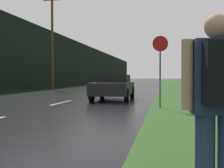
{
  "coord_description": "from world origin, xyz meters",
  "views": [
    {
      "loc": [
        4.95,
        -0.33,
        1.24
      ],
      "look_at": [
        2.45,
        14.53,
        0.91
      ],
      "focal_mm": 50.0,
      "sensor_mm": 36.0,
      "label": 1
    }
  ],
  "objects": [
    {
      "name": "grass_verge",
      "position": [
        7.39,
        40.0,
        0.01
      ],
      "size": [
        6.0,
        240.0,
        0.02
      ],
      "primitive_type": "cube",
      "color": "#386028",
      "rests_on": "ground_plane"
    },
    {
      "name": "lane_stripe_c",
      "position": [
        0.0,
        14.23,
        0.0
      ],
      "size": [
        0.12,
        3.0,
        0.01
      ],
      "primitive_type": "cube",
      "color": "silver",
      "rests_on": "ground_plane"
    },
    {
      "name": "lane_stripe_d",
      "position": [
        0.0,
        21.23,
        0.0
      ],
      "size": [
        0.12,
        3.0,
        0.01
      ],
      "primitive_type": "cube",
      "color": "silver",
      "rests_on": "ground_plane"
    },
    {
      "name": "lane_stripe_e",
      "position": [
        0.0,
        28.23,
        0.0
      ],
      "size": [
        0.12,
        3.0,
        0.01
      ],
      "primitive_type": "cube",
      "color": "silver",
      "rests_on": "ground_plane"
    },
    {
      "name": "treeline_far_side",
      "position": [
        -10.39,
        50.0,
        3.62
      ],
      "size": [
        2.0,
        140.0,
        7.24
      ],
      "primitive_type": "cube",
      "color": "black",
      "rests_on": "ground_plane"
    },
    {
      "name": "treeline_near_side",
      "position": [
        13.39,
        50.0,
        2.7
      ],
      "size": [
        2.0,
        140.0,
        5.41
      ],
      "primitive_type": "cube",
      "color": "black",
      "rests_on": "ground_plane"
    },
    {
      "name": "utility_pole_far",
      "position": [
        -6.14,
        29.52,
        4.87
      ],
      "size": [
        1.8,
        0.24,
        9.48
      ],
      "color": "#4C3823",
      "rests_on": "ground_plane"
    },
    {
      "name": "stop_sign",
      "position": [
        4.79,
        12.12,
        1.71
      ],
      "size": [
        0.61,
        0.07,
        2.87
      ],
      "color": "slate",
      "rests_on": "ground_plane"
    },
    {
      "name": "hitchhiker_with_backpack",
      "position": [
        5.41,
        2.49,
        1.03
      ],
      "size": [
        0.62,
        0.47,
        1.8
      ],
      "rotation": [
        0.0,
        0.0,
        0.15
      ],
      "color": "navy",
      "rests_on": "ground_plane"
    },
    {
      "name": "car_passing_near",
      "position": [
        2.19,
        16.53,
        0.72
      ],
      "size": [
        2.0,
        4.36,
        1.38
      ],
      "rotation": [
        0.0,
        0.0,
        3.14
      ],
      "color": "black",
      "rests_on": "ground_plane"
    }
  ]
}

